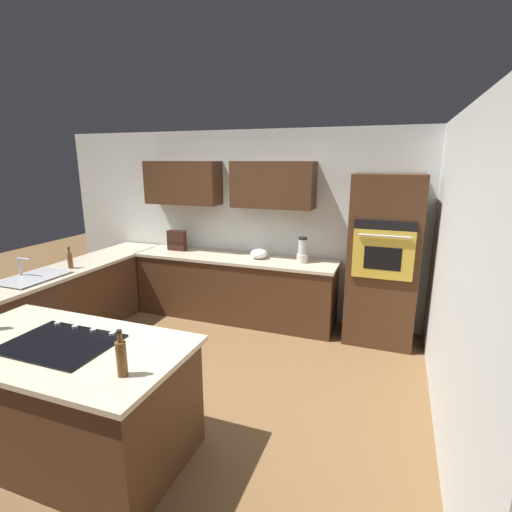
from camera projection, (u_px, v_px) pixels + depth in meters
ground_plane at (177, 382)px, 3.91m from camera, size 14.00×14.00×0.00m
wall_back at (245, 216)px, 5.44m from camera, size 6.00×0.44×2.60m
wall_left at (457, 277)px, 3.04m from camera, size 0.10×4.00×2.60m
lower_cabinets_back at (235, 289)px, 5.40m from camera, size 2.80×0.60×0.86m
countertop_back at (234, 258)px, 5.29m from camera, size 2.84×0.64×0.04m
lower_cabinets_side at (75, 302)px, 4.91m from camera, size 0.60×2.90×0.86m
countertop_side at (71, 268)px, 4.80m from camera, size 0.64×2.94×0.04m
island_base at (68, 401)px, 2.90m from camera, size 1.80×0.92×0.86m
island_top at (61, 347)px, 2.79m from camera, size 1.88×1.00×0.04m
wall_oven at (383, 261)px, 4.60m from camera, size 0.80×0.66×2.05m
sink_unit at (33, 277)px, 4.32m from camera, size 0.46×0.70×0.23m
cooktop at (61, 343)px, 2.79m from camera, size 0.76×0.56×0.03m
blender at (302, 252)px, 4.97m from camera, size 0.15×0.15×0.33m
mixing_bowl at (259, 254)px, 5.19m from camera, size 0.23×0.23×0.13m
spice_rack at (177, 240)px, 5.64m from camera, size 0.28×0.11×0.29m
dish_soap_bottle at (70, 260)px, 4.71m from camera, size 0.06×0.06×0.26m
second_bottle at (121, 357)px, 2.35m from camera, size 0.07×0.07×0.31m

